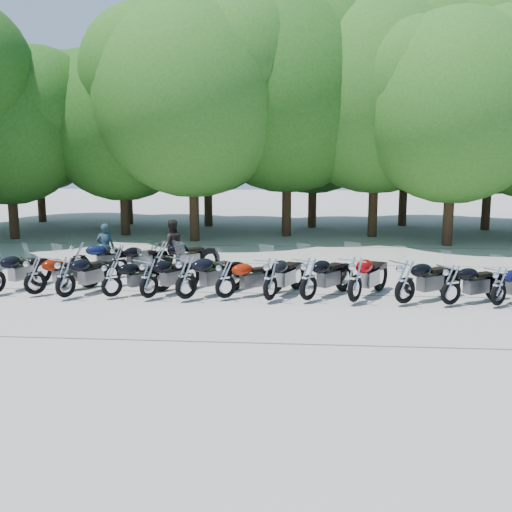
# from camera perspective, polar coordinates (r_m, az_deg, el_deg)

# --- Properties ---
(ground) EXTENTS (90.00, 90.00, 0.00)m
(ground) POSITION_cam_1_polar(r_m,az_deg,el_deg) (15.95, -0.43, -4.85)
(ground) COLOR #A29C92
(ground) RESTS_ON ground
(tree_1) EXTENTS (6.97, 6.97, 8.55)m
(tree_1) POSITION_cam_1_polar(r_m,az_deg,el_deg) (29.77, -22.62, 11.23)
(tree_1) COLOR #3A2614
(tree_1) RESTS_ON ground
(tree_2) EXTENTS (7.31, 7.31, 8.97)m
(tree_2) POSITION_cam_1_polar(r_m,az_deg,el_deg) (29.49, -12.69, 12.25)
(tree_2) COLOR #3A2614
(tree_2) RESTS_ON ground
(tree_3) EXTENTS (8.70, 8.70, 10.67)m
(tree_3) POSITION_cam_1_polar(r_m,az_deg,el_deg) (27.12, -6.10, 14.77)
(tree_3) COLOR #3A2614
(tree_3) RESTS_ON ground
(tree_4) EXTENTS (9.13, 9.13, 11.20)m
(tree_4) POSITION_cam_1_polar(r_m,az_deg,el_deg) (28.55, 3.02, 15.22)
(tree_4) COLOR #3A2614
(tree_4) RESTS_ON ground
(tree_5) EXTENTS (9.04, 9.04, 11.10)m
(tree_5) POSITION_cam_1_polar(r_m,az_deg,el_deg) (28.84, 11.44, 14.86)
(tree_5) COLOR #3A2614
(tree_5) RESTS_ON ground
(tree_6) EXTENTS (8.00, 8.00, 9.82)m
(tree_6) POSITION_cam_1_polar(r_m,az_deg,el_deg) (26.94, 18.38, 13.27)
(tree_6) COLOR #3A2614
(tree_6) RESTS_ON ground
(tree_9) EXTENTS (7.59, 7.59, 9.32)m
(tree_9) POSITION_cam_1_polar(r_m,az_deg,el_deg) (36.16, -20.18, 11.80)
(tree_9) COLOR #3A2614
(tree_9) RESTS_ON ground
(tree_10) EXTENTS (7.78, 7.78, 9.55)m
(tree_10) POSITION_cam_1_polar(r_m,az_deg,el_deg) (33.75, -12.33, 12.57)
(tree_10) COLOR #3A2614
(tree_10) RESTS_ON ground
(tree_11) EXTENTS (7.56, 7.56, 9.28)m
(tree_11) POSITION_cam_1_polar(r_m,az_deg,el_deg) (32.21, -4.68, 12.60)
(tree_11) COLOR #3A2614
(tree_11) RESTS_ON ground
(tree_12) EXTENTS (7.88, 7.88, 9.67)m
(tree_12) POSITION_cam_1_polar(r_m,az_deg,el_deg) (31.85, 5.51, 13.03)
(tree_12) COLOR #3A2614
(tree_12) RESTS_ON ground
(tree_13) EXTENTS (8.31, 8.31, 10.20)m
(tree_13) POSITION_cam_1_polar(r_m,az_deg,el_deg) (33.30, 14.17, 13.19)
(tree_13) COLOR #3A2614
(tree_13) RESTS_ON ground
(tree_14) EXTENTS (8.02, 8.02, 9.84)m
(tree_14) POSITION_cam_1_polar(r_m,az_deg,el_deg) (32.84, 21.60, 12.47)
(tree_14) COLOR #3A2614
(tree_14) RESTS_ON ground
(motorcycle_1) EXTENTS (2.10, 2.15, 1.31)m
(motorcycle_1) POSITION_cam_1_polar(r_m,az_deg,el_deg) (17.99, -20.33, -1.62)
(motorcycle_1) COLOR maroon
(motorcycle_1) RESTS_ON ground
(motorcycle_2) EXTENTS (1.74, 2.46, 1.35)m
(motorcycle_2) POSITION_cam_1_polar(r_m,az_deg,el_deg) (17.35, -17.73, -1.82)
(motorcycle_2) COLOR black
(motorcycle_2) RESTS_ON ground
(motorcycle_3) EXTENTS (2.05, 1.87, 1.21)m
(motorcycle_3) POSITION_cam_1_polar(r_m,az_deg,el_deg) (17.10, -13.60, -2.03)
(motorcycle_3) COLOR black
(motorcycle_3) RESTS_ON ground
(motorcycle_4) EXTENTS (1.83, 2.35, 1.32)m
(motorcycle_4) POSITION_cam_1_polar(r_m,az_deg,el_deg) (16.73, -10.18, -1.99)
(motorcycle_4) COLOR black
(motorcycle_4) RESTS_ON ground
(motorcycle_5) EXTENTS (2.21, 2.44, 1.43)m
(motorcycle_5) POSITION_cam_1_polar(r_m,az_deg,el_deg) (16.44, -6.67, -1.90)
(motorcycle_5) COLOR black
(motorcycle_5) RESTS_ON ground
(motorcycle_6) EXTENTS (2.19, 1.85, 1.25)m
(motorcycle_6) POSITION_cam_1_polar(r_m,az_deg,el_deg) (16.48, -2.92, -2.13)
(motorcycle_6) COLOR #931905
(motorcycle_6) RESTS_ON ground
(motorcycle_7) EXTENTS (1.66, 2.53, 1.38)m
(motorcycle_7) POSITION_cam_1_polar(r_m,az_deg,el_deg) (16.21, 1.37, -2.10)
(motorcycle_7) COLOR black
(motorcycle_7) RESTS_ON ground
(motorcycle_8) EXTENTS (2.07, 2.42, 1.39)m
(motorcycle_8) POSITION_cam_1_polar(r_m,az_deg,el_deg) (16.27, 5.02, -2.07)
(motorcycle_8) COLOR black
(motorcycle_8) RESTS_ON ground
(motorcycle_9) EXTENTS (1.90, 2.64, 1.45)m
(motorcycle_9) POSITION_cam_1_polar(r_m,az_deg,el_deg) (16.22, 9.42, -2.09)
(motorcycle_9) COLOR #840406
(motorcycle_9) RESTS_ON ground
(motorcycle_10) EXTENTS (2.42, 2.08, 1.39)m
(motorcycle_10) POSITION_cam_1_polar(r_m,az_deg,el_deg) (16.35, 14.03, -2.28)
(motorcycle_10) COLOR black
(motorcycle_10) RESTS_ON ground
(motorcycle_11) EXTENTS (2.32, 1.74, 1.29)m
(motorcycle_11) POSITION_cam_1_polar(r_m,az_deg,el_deg) (16.58, 18.11, -2.49)
(motorcycle_11) COLOR black
(motorcycle_11) RESTS_ON ground
(motorcycle_12) EXTENTS (2.05, 1.90, 1.21)m
(motorcycle_12) POSITION_cam_1_polar(r_m,az_deg,el_deg) (16.95, 22.15, -2.60)
(motorcycle_12) COLOR #0B0E34
(motorcycle_12) RESTS_ON ground
(motorcycle_14) EXTENTS (2.34, 1.70, 1.29)m
(motorcycle_14) POSITION_cam_1_polar(r_m,az_deg,el_deg) (20.35, -16.49, -0.11)
(motorcycle_14) COLOR #0C1438
(motorcycle_14) RESTS_ON ground
(motorcycle_15) EXTENTS (2.01, 1.94, 1.21)m
(motorcycle_15) POSITION_cam_1_polar(r_m,az_deg,el_deg) (19.87, -12.95, -0.31)
(motorcycle_15) COLOR black
(motorcycle_15) RESTS_ON ground
(motorcycle_16) EXTENTS (2.38, 2.13, 1.39)m
(motorcycle_16) POSITION_cam_1_polar(r_m,az_deg,el_deg) (19.44, -9.01, -0.14)
(motorcycle_16) COLOR black
(motorcycle_16) RESTS_ON ground
(rider_0) EXTENTS (0.66, 0.47, 1.68)m
(rider_0) POSITION_cam_1_polar(r_m,az_deg,el_deg) (20.76, -14.14, 0.74)
(rider_0) COLOR #1C333B
(rider_0) RESTS_ON ground
(rider_1) EXTENTS (1.05, 0.94, 1.78)m
(rider_1) POSITION_cam_1_polar(r_m,az_deg,el_deg) (20.58, -8.01, 1.02)
(rider_1) COLOR black
(rider_1) RESTS_ON ground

